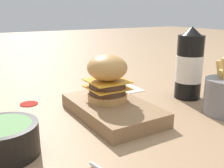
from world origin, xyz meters
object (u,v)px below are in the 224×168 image
serving_board (112,109)px  burger (107,78)px  ketchup_bottle (189,66)px  side_bowl (3,139)px

serving_board → burger: (0.02, -0.00, 0.08)m
serving_board → burger: size_ratio=2.29×
serving_board → ketchup_bottle: 0.29m
side_bowl → serving_board: bearing=-78.0°
burger → ketchup_bottle: ketchup_bottle is taller
serving_board → side_bowl: bearing=102.0°
ketchup_bottle → serving_board: bearing=91.2°
burger → side_bowl: burger is taller
serving_board → ketchup_bottle: ketchup_bottle is taller
serving_board → ketchup_bottle: bearing=-88.8°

